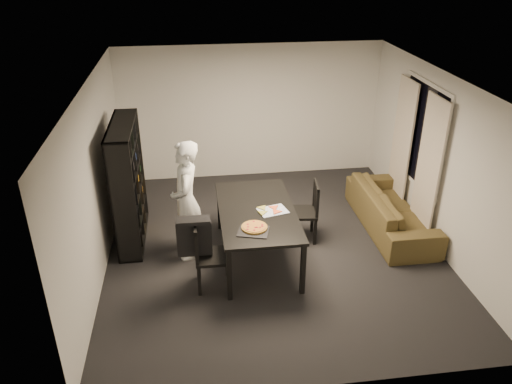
{
  "coord_description": "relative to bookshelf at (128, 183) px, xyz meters",
  "views": [
    {
      "loc": [
        -1.13,
        -6.45,
        4.27
      ],
      "look_at": [
        -0.28,
        -0.14,
        1.05
      ],
      "focal_mm": 35.0,
      "sensor_mm": 36.0,
      "label": 1
    }
  ],
  "objects": [
    {
      "name": "curtain_left",
      "position": [
        4.56,
        -0.52,
        0.2
      ],
      "size": [
        0.03,
        0.7,
        2.25
      ],
      "primitive_type": "cube",
      "color": "beige",
      "rests_on": "room"
    },
    {
      "name": "chair_right",
      "position": [
        2.74,
        -0.4,
        -0.4
      ],
      "size": [
        0.5,
        0.5,
        0.97
      ],
      "rotation": [
        0.0,
        0.0,
        -1.69
      ],
      "color": "black",
      "rests_on": "room"
    },
    {
      "name": "room",
      "position": [
        2.16,
        -0.6,
        0.35
      ],
      "size": [
        5.01,
        5.51,
        2.61
      ],
      "color": "black",
      "rests_on": "ground"
    },
    {
      "name": "person",
      "position": [
        0.87,
        -0.6,
        -0.04
      ],
      "size": [
        0.46,
        0.68,
        1.81
      ],
      "primitive_type": "imported",
      "rotation": [
        0.0,
        0.0,
        -1.6
      ],
      "color": "silver",
      "rests_on": "room"
    },
    {
      "name": "pizza_slices",
      "position": [
        2.03,
        -0.89,
        -0.12
      ],
      "size": [
        0.46,
        0.43,
        0.01
      ],
      "primitive_type": null,
      "rotation": [
        0.0,
        0.0,
        -0.42
      ],
      "color": "gold",
      "rests_on": "dining_table"
    },
    {
      "name": "window_frame",
      "position": [
        4.64,
        -0.0,
        0.55
      ],
      "size": [
        0.03,
        1.52,
        1.72
      ],
      "primitive_type": "cube",
      "color": "white",
      "rests_on": "room"
    },
    {
      "name": "dining_table",
      "position": [
        1.87,
        -0.84,
        -0.21
      ],
      "size": [
        1.09,
        1.95,
        0.81
      ],
      "color": "black",
      "rests_on": "room"
    },
    {
      "name": "pepperoni_pizza",
      "position": [
        1.77,
        -1.36,
        -0.11
      ],
      "size": [
        0.35,
        0.35,
        0.03
      ],
      "rotation": [
        0.0,
        0.0,
        -0.12
      ],
      "color": "olive",
      "rests_on": "dining_table"
    },
    {
      "name": "bookshelf",
      "position": [
        0.0,
        0.0,
        0.0
      ],
      "size": [
        0.35,
        1.5,
        1.9
      ],
      "primitive_type": "cube",
      "color": "black",
      "rests_on": "room"
    },
    {
      "name": "window_pane",
      "position": [
        4.64,
        -0.0,
        0.55
      ],
      "size": [
        0.02,
        1.4,
        1.6
      ],
      "primitive_type": "cube",
      "color": "black",
      "rests_on": "room"
    },
    {
      "name": "baking_tray",
      "position": [
        1.74,
        -1.43,
        -0.13
      ],
      "size": [
        0.47,
        0.42,
        0.01
      ],
      "primitive_type": "cube",
      "rotation": [
        0.0,
        0.0,
        -0.28
      ],
      "color": "black",
      "rests_on": "dining_table"
    },
    {
      "name": "draped_jacket",
      "position": [
        0.96,
        -1.43,
        -0.13
      ],
      "size": [
        0.46,
        0.2,
        0.55
      ],
      "rotation": [
        0.0,
        0.0,
        1.56
      ],
      "color": "black",
      "rests_on": "chair_left"
    },
    {
      "name": "curtain_right",
      "position": [
        4.56,
        0.52,
        0.2
      ],
      "size": [
        0.03,
        0.7,
        2.25
      ],
      "primitive_type": "cube",
      "color": "beige",
      "rests_on": "room"
    },
    {
      "name": "kitchen_towel",
      "position": [
        2.09,
        -0.91,
        -0.13
      ],
      "size": [
        0.46,
        0.39,
        0.01
      ],
      "primitive_type": "cube",
      "rotation": [
        0.0,
        0.0,
        0.25
      ],
      "color": "white",
      "rests_on": "dining_table"
    },
    {
      "name": "chair_left",
      "position": [
        1.1,
        -1.43,
        -0.38
      ],
      "size": [
        0.47,
        0.47,
        0.99
      ],
      "rotation": [
        0.0,
        0.0,
        1.56
      ],
      "color": "black",
      "rests_on": "room"
    },
    {
      "name": "sofa",
      "position": [
        4.18,
        -0.26,
        -0.63
      ],
      "size": [
        0.87,
        2.21,
        0.65
      ],
      "primitive_type": "imported",
      "rotation": [
        0.0,
        0.0,
        1.57
      ],
      "color": "#413B1A",
      "rests_on": "room"
    }
  ]
}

